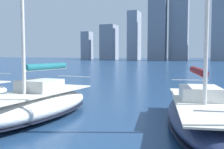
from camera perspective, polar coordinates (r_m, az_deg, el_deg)
sailboat_maroon at (r=11.62m, az=18.83°, el=-7.88°), size 4.29×9.74×9.58m
sailboat_teal at (r=13.00m, az=-16.62°, el=-6.20°), size 3.38×8.10×10.02m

